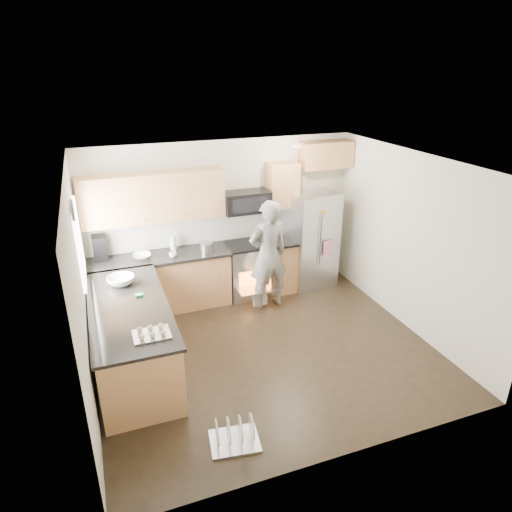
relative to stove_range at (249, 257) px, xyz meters
name	(u,v)px	position (x,y,z in m)	size (l,w,h in m)	color
ground	(266,350)	(-0.35, -1.69, -0.68)	(4.50, 4.50, 0.00)	black
room_shell	(264,238)	(-0.39, -1.68, 1.00)	(4.54, 4.04, 2.62)	beige
back_cabinet_run	(192,248)	(-0.94, 0.06, 0.29)	(4.45, 0.64, 2.50)	#BB7A4B
peninsula	(132,337)	(-2.10, -1.44, -0.21)	(0.96, 2.36, 1.04)	#BB7A4B
stove_range	(249,257)	(0.00, 0.00, 0.00)	(0.76, 0.97, 1.79)	#B7B7BC
refrigerator	(310,239)	(1.15, 0.01, 0.17)	(0.93, 0.78, 1.69)	#B7B7BC
person	(268,255)	(0.15, -0.49, 0.22)	(0.65, 0.43, 1.79)	gray
dish_rack	(234,436)	(-1.27, -3.14, -0.59)	(0.57, 0.48, 0.32)	#B7B7BC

